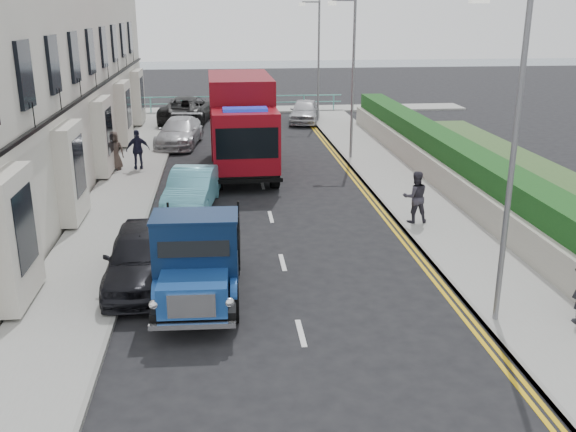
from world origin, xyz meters
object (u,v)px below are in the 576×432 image
(bedford_lorry, at_px, (197,265))
(parked_car_front, at_px, (142,256))
(red_lorry, at_px, (241,121))
(lamp_far, at_px, (317,54))
(lamp_near, at_px, (509,145))
(lamp_mid, at_px, (351,70))

(bedford_lorry, bearing_deg, parked_car_front, 135.92)
(bedford_lorry, distance_m, parked_car_front, 2.05)
(parked_car_front, bearing_deg, red_lorry, 74.54)
(lamp_far, xyz_separation_m, parked_car_front, (-7.78, -23.00, -3.26))
(parked_car_front, bearing_deg, lamp_near, -22.45)
(lamp_far, height_order, bedford_lorry, lamp_far)
(bedford_lorry, xyz_separation_m, red_lorry, (1.51, 13.06, 1.04))
(bedford_lorry, bearing_deg, lamp_mid, 68.37)
(lamp_far, bearing_deg, lamp_near, -90.00)
(red_lorry, xyz_separation_m, parked_car_front, (-2.91, -11.59, -1.34))
(lamp_mid, xyz_separation_m, red_lorry, (-4.86, -1.41, -1.92))
(lamp_near, xyz_separation_m, bedford_lorry, (-6.37, 1.53, -2.96))
(lamp_near, distance_m, red_lorry, 15.50)
(parked_car_front, bearing_deg, lamp_mid, 57.76)
(lamp_far, xyz_separation_m, bedford_lorry, (-6.37, -24.47, -2.96))
(lamp_near, xyz_separation_m, parked_car_front, (-7.78, 3.00, -3.26))
(lamp_mid, bearing_deg, red_lorry, -163.85)
(lamp_mid, bearing_deg, lamp_far, 90.00)
(lamp_near, relative_size, red_lorry, 0.93)
(lamp_far, relative_size, red_lorry, 0.93)
(bedford_lorry, bearing_deg, red_lorry, 85.55)
(lamp_near, height_order, lamp_mid, same)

